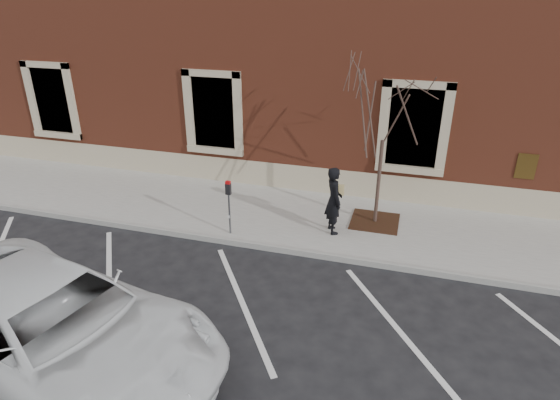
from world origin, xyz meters
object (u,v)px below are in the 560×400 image
(man, at_px, (334,200))
(white_truck, at_px, (52,326))
(parking_meter, at_px, (229,198))
(sapling, at_px, (385,116))

(man, bearing_deg, white_truck, 120.48)
(parking_meter, bearing_deg, white_truck, -101.89)
(man, height_order, parking_meter, man)
(parking_meter, relative_size, white_truck, 0.24)
(sapling, height_order, white_truck, sapling)
(parking_meter, height_order, sapling, sapling)
(man, relative_size, parking_meter, 1.22)
(sapling, relative_size, white_truck, 0.68)
(white_truck, bearing_deg, parking_meter, 0.09)
(man, relative_size, white_truck, 0.29)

